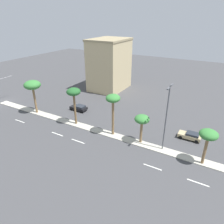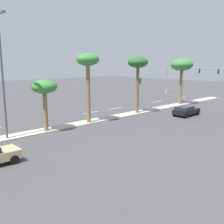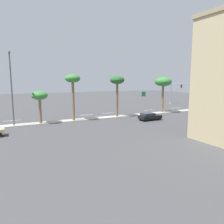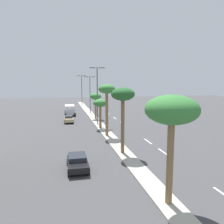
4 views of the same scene
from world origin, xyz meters
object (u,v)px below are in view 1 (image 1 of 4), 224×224
(palm_tree_trailing, at_px, (32,86))
(palm_tree_right, at_px, (142,120))
(palm_tree_mid, at_px, (74,93))
(palm_tree_center, at_px, (208,136))
(commercial_building, at_px, (109,65))
(palm_tree_left, at_px, (113,101))
(sedan_tan_outboard, at_px, (190,136))
(street_lamp_front, at_px, (167,114))
(sedan_black_right, at_px, (79,108))

(palm_tree_trailing, bearing_deg, palm_tree_right, 90.95)
(palm_tree_mid, bearing_deg, palm_tree_center, 88.87)
(palm_tree_trailing, xyz_separation_m, palm_tree_right, (-0.42, 25.15, -2.03))
(commercial_building, height_order, palm_tree_right, commercial_building)
(palm_tree_left, height_order, sedan_tan_outboard, palm_tree_left)
(palm_tree_center, bearing_deg, palm_tree_mid, -91.13)
(palm_tree_mid, distance_m, street_lamp_front, 17.96)
(palm_tree_left, xyz_separation_m, sedan_tan_outboard, (-5.39, 12.79, -6.05))
(sedan_black_right, bearing_deg, sedan_tan_outboard, 90.11)
(commercial_building, distance_m, palm_tree_trailing, 23.60)
(street_lamp_front, bearing_deg, sedan_tan_outboard, 148.06)
(palm_tree_center, distance_m, sedan_black_right, 28.67)
(palm_tree_trailing, xyz_separation_m, sedan_tan_outboard, (-5.75, 32.45, -5.70))
(palm_tree_left, bearing_deg, palm_tree_mid, -89.11)
(commercial_building, xyz_separation_m, palm_tree_left, (22.49, 13.77, -0.42))
(palm_tree_right, height_order, sedan_black_right, palm_tree_right)
(palm_tree_center, bearing_deg, street_lamp_front, -95.18)
(commercial_building, xyz_separation_m, palm_tree_mid, (22.62, 5.22, -0.56))
(palm_tree_center, relative_size, street_lamp_front, 0.52)
(commercial_building, bearing_deg, palm_tree_trailing, -14.45)
(palm_tree_trailing, xyz_separation_m, palm_tree_mid, (-0.22, 11.10, 0.20))
(palm_tree_left, bearing_deg, sedan_black_right, -113.93)
(palm_tree_trailing, relative_size, sedan_tan_outboard, 1.92)
(palm_tree_right, bearing_deg, palm_tree_mid, -89.19)
(palm_tree_center, relative_size, sedan_black_right, 1.45)
(commercial_building, distance_m, street_lamp_front, 32.33)
(palm_tree_mid, height_order, palm_tree_center, palm_tree_mid)
(commercial_building, distance_m, sedan_black_right, 18.41)
(street_lamp_front, xyz_separation_m, sedan_tan_outboard, (-5.43, 3.39, -5.72))
(palm_tree_mid, xyz_separation_m, palm_tree_right, (-0.20, 14.04, -2.23))
(sedan_black_right, bearing_deg, palm_tree_trailing, -53.19)
(palm_tree_right, xyz_separation_m, sedan_tan_outboard, (-5.33, 7.30, -3.68))
(palm_tree_right, distance_m, sedan_black_right, 18.68)
(palm_tree_center, xyz_separation_m, sedan_tan_outboard, (-6.00, -2.90, -4.14))
(palm_tree_trailing, distance_m, palm_tree_left, 19.66)
(palm_tree_mid, relative_size, palm_tree_center, 1.34)
(palm_tree_center, distance_m, street_lamp_front, 6.51)
(palm_tree_mid, bearing_deg, sedan_black_right, -147.49)
(palm_tree_right, relative_size, street_lamp_front, 0.47)
(palm_tree_center, bearing_deg, palm_tree_right, -93.79)
(street_lamp_front, bearing_deg, commercial_building, -134.19)
(palm_tree_mid, bearing_deg, palm_tree_right, 90.81)
(palm_tree_trailing, bearing_deg, palm_tree_center, 89.58)
(palm_tree_mid, xyz_separation_m, palm_tree_left, (-0.13, 8.55, 0.14))
(palm_tree_trailing, height_order, palm_tree_mid, palm_tree_mid)
(palm_tree_left, height_order, sedan_black_right, palm_tree_left)
(sedan_black_right, bearing_deg, palm_tree_left, 66.07)
(commercial_building, height_order, palm_tree_mid, commercial_building)
(palm_tree_right, bearing_deg, street_lamp_front, 88.46)
(palm_tree_trailing, bearing_deg, commercial_building, 165.55)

